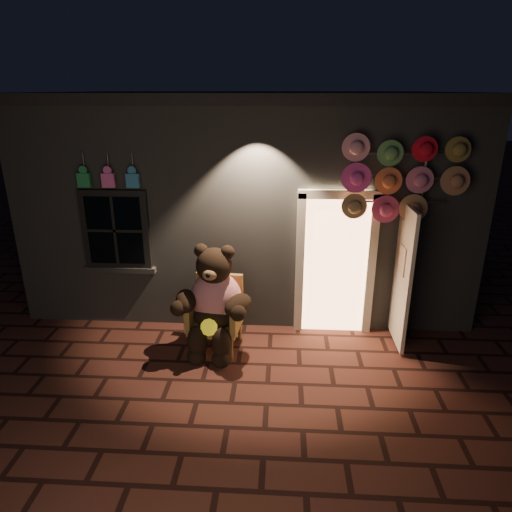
{
  "coord_description": "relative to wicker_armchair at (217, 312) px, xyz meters",
  "views": [
    {
      "loc": [
        0.56,
        -4.87,
        3.51
      ],
      "look_at": [
        0.21,
        1.0,
        1.35
      ],
      "focal_mm": 32.0,
      "sensor_mm": 36.0,
      "label": 1
    }
  ],
  "objects": [
    {
      "name": "shop_building",
      "position": [
        0.35,
        3.09,
        1.22
      ],
      "size": [
        7.3,
        5.95,
        3.51
      ],
      "color": "slate",
      "rests_on": "ground"
    },
    {
      "name": "ground",
      "position": [
        0.35,
        -0.9,
        -0.52
      ],
      "size": [
        60.0,
        60.0,
        0.0
      ],
      "primitive_type": "plane",
      "color": "#4D251D",
      "rests_on": "ground"
    },
    {
      "name": "hat_rack",
      "position": [
        2.45,
        0.38,
        1.87
      ],
      "size": [
        1.66,
        0.22,
        2.94
      ],
      "color": "#59595E",
      "rests_on": "ground"
    },
    {
      "name": "teddy_bear",
      "position": [
        -0.01,
        -0.13,
        0.23
      ],
      "size": [
        1.16,
        0.95,
        1.6
      ],
      "rotation": [
        0.0,
        0.0,
        -0.12
      ],
      "color": "red",
      "rests_on": "ground"
    },
    {
      "name": "wicker_armchair",
      "position": [
        0.0,
        0.0,
        0.0
      ],
      "size": [
        0.78,
        0.72,
        1.04
      ],
      "rotation": [
        0.0,
        0.0,
        -0.12
      ],
      "color": "#A0783E",
      "rests_on": "ground"
    }
  ]
}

